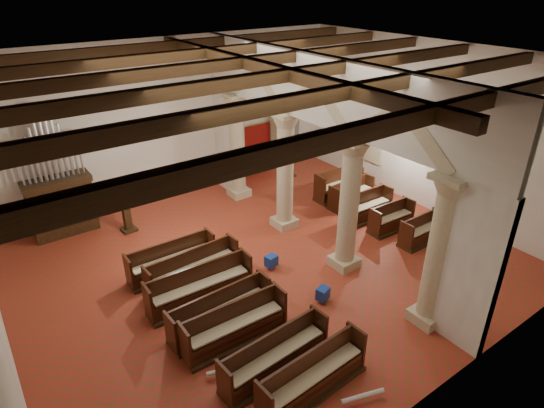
% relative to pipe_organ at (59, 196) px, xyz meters
% --- Properties ---
extents(floor, '(14.00, 14.00, 0.00)m').
position_rel_pipe_organ_xyz_m(floor, '(4.50, -5.50, -1.37)').
color(floor, '#A02E23').
rests_on(floor, ground).
extents(ceiling, '(14.00, 14.00, 0.00)m').
position_rel_pipe_organ_xyz_m(ceiling, '(4.50, -5.50, 4.63)').
color(ceiling, black).
rests_on(ceiling, wall_back).
extents(wall_back, '(14.00, 0.02, 6.00)m').
position_rel_pipe_organ_xyz_m(wall_back, '(4.50, 0.50, 1.63)').
color(wall_back, white).
rests_on(wall_back, floor).
extents(wall_front, '(14.00, 0.02, 6.00)m').
position_rel_pipe_organ_xyz_m(wall_front, '(4.50, -11.50, 1.63)').
color(wall_front, white).
rests_on(wall_front, floor).
extents(wall_right, '(0.02, 12.00, 6.00)m').
position_rel_pipe_organ_xyz_m(wall_right, '(11.50, -5.50, 1.63)').
color(wall_right, white).
rests_on(wall_right, floor).
extents(ceiling_beams, '(13.80, 11.80, 0.30)m').
position_rel_pipe_organ_xyz_m(ceiling_beams, '(4.50, -5.50, 4.45)').
color(ceiling_beams, '#3B2712').
rests_on(ceiling_beams, wall_back).
extents(arcade, '(0.90, 11.90, 6.00)m').
position_rel_pipe_organ_xyz_m(arcade, '(6.30, -5.50, 2.19)').
color(arcade, '#C7BA94').
rests_on(arcade, floor).
extents(window_right_a, '(0.03, 1.00, 2.20)m').
position_rel_pipe_organ_xyz_m(window_right_a, '(11.48, -7.00, 0.83)').
color(window_right_a, '#357963').
rests_on(window_right_a, wall_right).
extents(window_right_b, '(0.03, 1.00, 2.20)m').
position_rel_pipe_organ_xyz_m(window_right_b, '(11.48, -3.00, 0.83)').
color(window_right_b, '#357963').
rests_on(window_right_b, wall_right).
extents(window_back, '(1.00, 0.03, 2.20)m').
position_rel_pipe_organ_xyz_m(window_back, '(9.50, 0.48, 0.83)').
color(window_back, '#357963').
rests_on(window_back, wall_back).
extents(pipe_organ, '(2.10, 0.85, 4.40)m').
position_rel_pipe_organ_xyz_m(pipe_organ, '(0.00, 0.00, 0.00)').
color(pipe_organ, '#3B2712').
rests_on(pipe_organ, floor).
extents(lectern, '(0.55, 0.56, 1.31)m').
position_rel_pipe_organ_xyz_m(lectern, '(1.74, -1.16, -0.83)').
color(lectern, '#3A1D12').
rests_on(lectern, floor).
extents(dossal_curtain, '(1.80, 0.07, 2.17)m').
position_rel_pipe_organ_xyz_m(dossal_curtain, '(8.00, 0.42, -0.21)').
color(dossal_curtain, maroon).
rests_on(dossal_curtain, floor).
extents(processional_banner, '(0.62, 0.79, 2.73)m').
position_rel_pipe_organ_xyz_m(processional_banner, '(9.24, -0.68, -0.53)').
color(processional_banner, '#3B2712').
rests_on(processional_banner, floor).
extents(hymnal_box_a, '(0.37, 0.30, 0.36)m').
position_rel_pipe_organ_xyz_m(hymnal_box_a, '(3.28, -10.02, -1.09)').
color(hymnal_box_a, '#161C98').
rests_on(hymnal_box_a, floor).
extents(hymnal_box_b, '(0.41, 0.37, 0.34)m').
position_rel_pipe_organ_xyz_m(hymnal_box_b, '(4.66, -7.89, -1.10)').
color(hymnal_box_b, navy).
rests_on(hymnal_box_b, floor).
extents(hymnal_box_c, '(0.38, 0.33, 0.34)m').
position_rel_pipe_organ_xyz_m(hymnal_box_c, '(4.43, -5.83, -1.10)').
color(hymnal_box_c, navy).
rests_on(hymnal_box_c, floor).
extents(tube_heater_a, '(0.95, 0.39, 0.10)m').
position_rel_pipe_organ_xyz_m(tube_heater_a, '(3.19, -10.80, -1.21)').
color(tube_heater_a, white).
rests_on(tube_heater_a, floor).
extents(tube_heater_b, '(0.93, 0.42, 0.10)m').
position_rel_pipe_organ_xyz_m(tube_heater_b, '(1.29, -8.59, -1.21)').
color(tube_heater_b, silver).
rests_on(tube_heater_b, floor).
extents(nave_pew_0, '(2.70, 0.82, 1.00)m').
position_rel_pipe_organ_xyz_m(nave_pew_0, '(2.52, -10.00, -1.04)').
color(nave_pew_0, '#3B2712').
rests_on(nave_pew_0, floor).
extents(nave_pew_1, '(2.75, 0.84, 0.99)m').
position_rel_pipe_organ_xyz_m(nave_pew_1, '(2.21, -9.09, -1.04)').
color(nave_pew_1, '#3B2712').
rests_on(nave_pew_1, floor).
extents(nave_pew_2, '(2.65, 0.75, 1.04)m').
position_rel_pipe_organ_xyz_m(nave_pew_2, '(1.98, -7.79, -1.02)').
color(nave_pew_2, '#3B2712').
rests_on(nave_pew_2, floor).
extents(nave_pew_3, '(2.77, 0.77, 1.00)m').
position_rel_pipe_organ_xyz_m(nave_pew_3, '(1.95, -7.14, -1.04)').
color(nave_pew_3, '#3B2712').
rests_on(nave_pew_3, floor).
extents(nave_pew_4, '(2.94, 0.79, 1.05)m').
position_rel_pipe_organ_xyz_m(nave_pew_4, '(2.01, -5.97, -1.02)').
color(nave_pew_4, '#3B2712').
rests_on(nave_pew_4, floor).
extents(nave_pew_5, '(2.81, 0.81, 0.99)m').
position_rel_pipe_organ_xyz_m(nave_pew_5, '(2.24, -5.08, -1.04)').
color(nave_pew_5, '#3B2712').
rests_on(nave_pew_5, floor).
extents(nave_pew_6, '(2.62, 0.70, 1.02)m').
position_rel_pipe_organ_xyz_m(nave_pew_6, '(1.93, -4.34, -1.03)').
color(nave_pew_6, '#3B2712').
rests_on(nave_pew_6, floor).
extents(aisle_pew_0, '(1.68, 0.63, 0.95)m').
position_rel_pipe_organ_xyz_m(aisle_pew_0, '(9.30, -7.48, -1.05)').
color(aisle_pew_0, '#3B2712').
rests_on(aisle_pew_0, floor).
extents(aisle_pew_1, '(1.72, 0.71, 0.97)m').
position_rel_pipe_organ_xyz_m(aisle_pew_1, '(9.12, -6.34, -1.04)').
color(aisle_pew_1, '#3B2712').
rests_on(aisle_pew_1, floor).
extents(aisle_pew_2, '(2.02, 0.74, 1.06)m').
position_rel_pipe_organ_xyz_m(aisle_pew_2, '(8.98, -5.31, -1.01)').
color(aisle_pew_2, '#3B2712').
rests_on(aisle_pew_2, floor).
extents(aisle_pew_3, '(1.99, 0.76, 0.99)m').
position_rel_pipe_organ_xyz_m(aisle_pew_3, '(9.34, -4.18, -1.04)').
color(aisle_pew_3, '#3B2712').
rests_on(aisle_pew_3, floor).
extents(aisle_pew_4, '(2.02, 0.79, 1.14)m').
position_rel_pipe_organ_xyz_m(aisle_pew_4, '(9.39, -3.42, -0.99)').
color(aisle_pew_4, '#3B2712').
rests_on(aisle_pew_4, floor).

